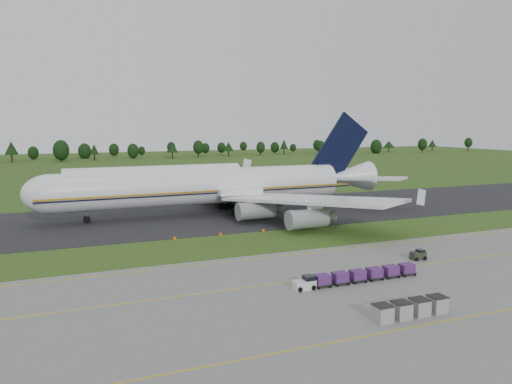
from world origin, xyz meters
name	(u,v)px	position (x,y,z in m)	size (l,w,h in m)	color
ground	(260,242)	(0.00, 0.00, 0.00)	(600.00, 600.00, 0.00)	#2F4D17
apron	(377,308)	(0.00, -34.00, 0.03)	(300.00, 52.00, 0.06)	slate
taxiway	(213,215)	(0.00, 28.00, 0.04)	(300.00, 40.00, 0.08)	black
apron_markings	(343,289)	(0.00, -26.98, 0.06)	(300.00, 30.20, 0.01)	gold
tree_line	(79,150)	(-18.98, 219.04, 6.04)	(529.21, 22.80, 11.31)	black
aircraft	(211,185)	(0.32, 29.92, 6.73)	(83.45, 81.89, 23.58)	white
baggage_train	(355,276)	(2.78, -25.40, 0.92)	(18.13, 1.64, 1.58)	silver
utility_cart	(418,256)	(17.77, -19.68, 0.65)	(2.24, 1.54, 1.21)	#292D1F
uld_row	(411,309)	(1.68, -37.63, 0.98)	(9.04, 1.84, 1.82)	gray
edge_markers	(242,233)	(-0.66, 7.19, 0.27)	(26.21, 0.30, 0.60)	#F55C07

